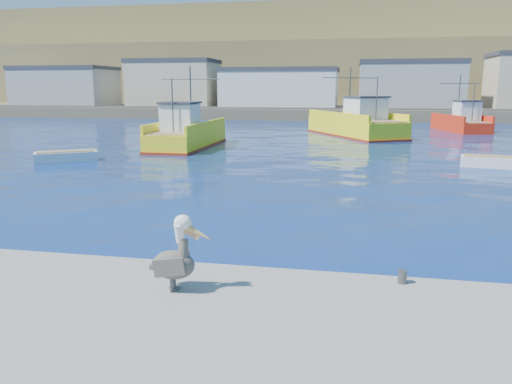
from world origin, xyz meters
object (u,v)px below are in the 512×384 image
Objects in this scene: trawler_yellow_b at (356,124)px; skiff_left at (66,157)px; trawler_yellow_a at (186,135)px; skiff_mid at (495,163)px; pelican at (176,259)px; boat_orange at (462,122)px.

trawler_yellow_b is 28.18m from skiff_left.
skiff_mid is (21.58, -6.25, -0.74)m from trawler_yellow_a.
skiff_left is 24.64m from pelican.
boat_orange reaches higher than skiff_left.
trawler_yellow_b is 41.11m from pelican.
trawler_yellow_a reaches higher than boat_orange.
skiff_mid is 25.51m from pelican.
trawler_yellow_b reaches higher than skiff_mid.
skiff_left is at bearing -174.17° from skiff_mid.
trawler_yellow_b is at bearing 84.63° from pelican.
trawler_yellow_b is 13.47m from boat_orange.
trawler_yellow_a is 10.38m from skiff_left.
trawler_yellow_a is 1.19× the size of boat_orange.
boat_orange is 41.31m from skiff_left.
trawler_yellow_b reaches higher than skiff_left.
pelican is at bearing -118.16° from skiff_mid.
trawler_yellow_b is 3.34× the size of skiff_left.
skiff_left is at bearing 126.68° from pelican.
trawler_yellow_b is at bearing -146.71° from boat_orange.
boat_orange is 5.38× the size of pelican.
skiff_mid is (8.18, -18.46, -0.85)m from trawler_yellow_b.
trawler_yellow_a is at bearing 108.39° from pelican.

